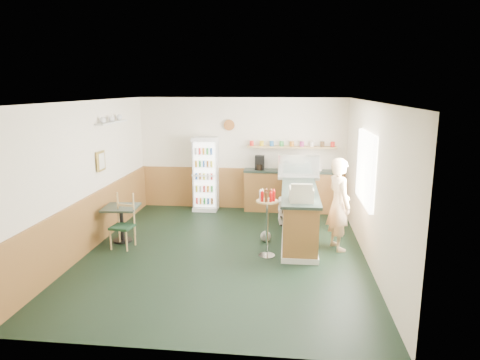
# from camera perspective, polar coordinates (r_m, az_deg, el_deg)

# --- Properties ---
(ground) EXTENTS (6.00, 6.00, 0.00)m
(ground) POSITION_cam_1_polar(r_m,az_deg,el_deg) (7.87, -2.10, -9.60)
(ground) COLOR black
(ground) RESTS_ON ground
(room_envelope) EXTENTS (5.04, 6.02, 2.72)m
(room_envelope) POSITION_cam_1_polar(r_m,az_deg,el_deg) (8.19, -3.01, 2.35)
(room_envelope) COLOR silver
(room_envelope) RESTS_ON ground
(service_counter) EXTENTS (0.68, 3.01, 1.01)m
(service_counter) POSITION_cam_1_polar(r_m,az_deg,el_deg) (8.67, 7.82, -4.42)
(service_counter) COLOR #976430
(service_counter) RESTS_ON ground
(back_counter) EXTENTS (2.24, 0.42, 1.69)m
(back_counter) POSITION_cam_1_polar(r_m,az_deg,el_deg) (10.31, 6.71, -1.20)
(back_counter) COLOR #976430
(back_counter) RESTS_ON ground
(drinks_fridge) EXTENTS (0.58, 0.52, 1.77)m
(drinks_fridge) POSITION_cam_1_polar(r_m,az_deg,el_deg) (10.36, -4.60, 0.81)
(drinks_fridge) COLOR silver
(drinks_fridge) RESTS_ON ground
(display_case) EXTENTS (0.88, 0.46, 0.50)m
(display_case) POSITION_cam_1_polar(r_m,az_deg,el_deg) (9.27, 7.84, 1.73)
(display_case) COLOR silver
(display_case) RESTS_ON service_counter
(cash_register) EXTENTS (0.42, 0.44, 0.23)m
(cash_register) POSITION_cam_1_polar(r_m,az_deg,el_deg) (7.45, 8.16, -1.89)
(cash_register) COLOR beige
(cash_register) RESTS_ON service_counter
(shopkeeper) EXTENTS (0.58, 0.67, 1.70)m
(shopkeeper) POSITION_cam_1_polar(r_m,az_deg,el_deg) (7.98, 13.05, -3.16)
(shopkeeper) COLOR tan
(shopkeeper) RESTS_ON ground
(condiment_stand) EXTENTS (0.38, 0.38, 1.19)m
(condiment_stand) POSITION_cam_1_polar(r_m,az_deg,el_deg) (7.45, 3.65, -4.31)
(condiment_stand) COLOR silver
(condiment_stand) RESTS_ON ground
(newspaper_rack) EXTENTS (0.09, 0.43, 0.51)m
(newspaper_rack) POSITION_cam_1_polar(r_m,az_deg,el_deg) (8.70, 5.46, -4.15)
(newspaper_rack) COLOR black
(newspaper_rack) RESTS_ON ground
(cafe_table) EXTENTS (0.68, 0.68, 0.70)m
(cafe_table) POSITION_cam_1_polar(r_m,az_deg,el_deg) (8.56, -15.53, -4.76)
(cafe_table) COLOR black
(cafe_table) RESTS_ON ground
(cafe_chair) EXTENTS (0.42, 0.42, 1.01)m
(cafe_chair) POSITION_cam_1_polar(r_m,az_deg,el_deg) (8.28, -15.27, -5.05)
(cafe_chair) COLOR #15311D
(cafe_chair) RESTS_ON ground
(dog_doorstop) EXTENTS (0.21, 0.27, 0.25)m
(dog_doorstop) POSITION_cam_1_polar(r_m,az_deg,el_deg) (8.36, 3.43, -7.44)
(dog_doorstop) COLOR #969691
(dog_doorstop) RESTS_ON ground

